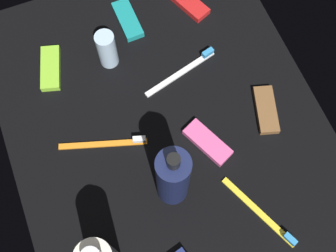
# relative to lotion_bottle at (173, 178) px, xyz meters

# --- Properties ---
(ground_plane) EXTENTS (0.84, 0.64, 0.01)m
(ground_plane) POSITION_rel_lotion_bottle_xyz_m (-0.12, 0.04, -0.10)
(ground_plane) COLOR black
(lotion_bottle) EXTENTS (0.06, 0.06, 0.21)m
(lotion_bottle) POSITION_rel_lotion_bottle_xyz_m (0.00, 0.00, 0.00)
(lotion_bottle) COLOR #171E45
(lotion_bottle) RESTS_ON ground_plane
(deodorant_stick) EXTENTS (0.04, 0.04, 0.09)m
(deodorant_stick) POSITION_rel_lotion_bottle_xyz_m (-0.32, -0.02, -0.05)
(deodorant_stick) COLOR silver
(deodorant_stick) RESTS_ON ground_plane
(toothbrush_orange) EXTENTS (0.07, 0.18, 0.02)m
(toothbrush_orange) POSITION_rel_lotion_bottle_xyz_m (-0.14, -0.09, -0.09)
(toothbrush_orange) COLOR orange
(toothbrush_orange) RESTS_ON ground_plane
(toothbrush_yellow) EXTENTS (0.17, 0.08, 0.02)m
(toothbrush_yellow) POSITION_rel_lotion_bottle_xyz_m (0.11, 0.14, -0.09)
(toothbrush_yellow) COLOR yellow
(toothbrush_yellow) RESTS_ON ground_plane
(toothbrush_white) EXTENTS (0.06, 0.18, 0.02)m
(toothbrush_white) POSITION_rel_lotion_bottle_xyz_m (-0.23, 0.12, -0.09)
(toothbrush_white) COLOR white
(toothbrush_white) RESTS_ON ground_plane
(snack_bar_lime) EXTENTS (0.11, 0.07, 0.01)m
(snack_bar_lime) POSITION_rel_lotion_bottle_xyz_m (-0.34, -0.15, -0.08)
(snack_bar_lime) COLOR #8CD133
(snack_bar_lime) RESTS_ON ground_plane
(snack_bar_red) EXTENTS (0.11, 0.08, 0.01)m
(snack_bar_red) POSITION_rel_lotion_bottle_xyz_m (-0.39, 0.20, -0.08)
(snack_bar_red) COLOR red
(snack_bar_red) RESTS_ON ground_plane
(snack_bar_teal) EXTENTS (0.11, 0.04, 0.01)m
(snack_bar_teal) POSITION_rel_lotion_bottle_xyz_m (-0.40, 0.05, -0.08)
(snack_bar_teal) COLOR teal
(snack_bar_teal) RESTS_ON ground_plane
(snack_bar_brown) EXTENTS (0.11, 0.07, 0.01)m
(snack_bar_brown) POSITION_rel_lotion_bottle_xyz_m (-0.08, 0.24, -0.08)
(snack_bar_brown) COLOR brown
(snack_bar_brown) RESTS_ON ground_plane
(snack_bar_pink) EXTENTS (0.11, 0.08, 0.01)m
(snack_bar_pink) POSITION_rel_lotion_bottle_xyz_m (-0.06, 0.10, -0.08)
(snack_bar_pink) COLOR #E55999
(snack_bar_pink) RESTS_ON ground_plane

